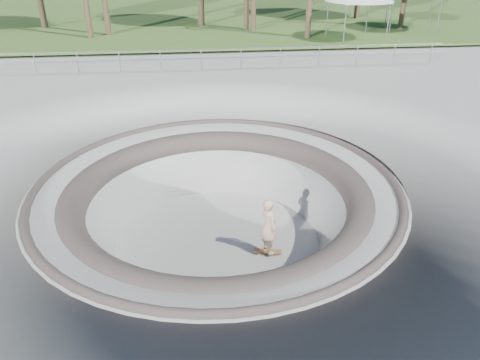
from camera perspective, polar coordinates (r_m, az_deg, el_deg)
The scene contains 7 objects.
ground at distance 13.06m, azimuth -2.83°, elevation -0.66°, with size 180.00×180.00×0.00m, color #ADAEA8.
skate_bowl at distance 14.03m, azimuth -2.65°, elevation -7.24°, with size 14.00×14.00×4.10m.
grass_strip at distance 45.86m, azimuth -5.74°, elevation 20.22°, with size 180.00×36.00×0.12m.
distant_hills at distance 70.04m, azimuth -2.60°, elevation 16.95°, with size 103.20×45.00×28.60m.
safety_railing at distance 24.12m, azimuth -4.75°, elevation 14.51°, with size 25.00×0.06×1.03m.
skateboard at distance 13.56m, azimuth 3.42°, elevation -8.68°, with size 0.82×0.38×0.08m.
skater at distance 13.07m, azimuth 3.52°, elevation -5.64°, with size 0.62×0.41×1.69m, color beige.
Camera 1 is at (-0.59, -11.46, 6.23)m, focal length 35.00 mm.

